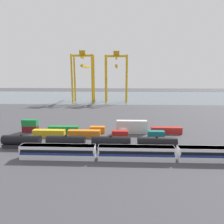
% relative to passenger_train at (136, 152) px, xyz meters
% --- Properties ---
extents(ground_plane, '(420.00, 420.00, 0.00)m').
position_rel_passenger_train_xyz_m(ground_plane, '(-3.09, 63.67, -2.14)').
color(ground_plane, '#424247').
extents(harbour_water, '(400.00, 110.00, 0.01)m').
position_rel_passenger_train_xyz_m(harbour_water, '(-3.09, 153.88, -2.14)').
color(harbour_water, slate).
rests_on(harbour_water, ground_plane).
extents(passenger_train, '(64.67, 3.14, 3.90)m').
position_rel_passenger_train_xyz_m(passenger_train, '(0.00, 0.00, 0.00)').
color(passenger_train, silver).
rests_on(passenger_train, ground_plane).
extents(freight_tank_row, '(55.56, 2.97, 4.43)m').
position_rel_passenger_train_xyz_m(freight_tank_row, '(-14.49, 7.88, -0.04)').
color(freight_tank_row, '#232326').
rests_on(freight_tank_row, ground_plane).
extents(shipping_container_0, '(12.10, 2.44, 2.60)m').
position_rel_passenger_train_xyz_m(shipping_container_0, '(-31.47, 19.59, -0.84)').
color(shipping_container_0, gold).
rests_on(shipping_container_0, ground_plane).
extents(shipping_container_1, '(12.10, 2.44, 2.60)m').
position_rel_passenger_train_xyz_m(shipping_container_1, '(-17.96, 19.59, -0.84)').
color(shipping_container_1, orange).
rests_on(shipping_container_1, ground_plane).
extents(shipping_container_2, '(6.04, 2.44, 2.60)m').
position_rel_passenger_train_xyz_m(shipping_container_2, '(-4.45, 19.59, -0.84)').
color(shipping_container_2, '#AD211C').
rests_on(shipping_container_2, ground_plane).
extents(shipping_container_3, '(6.04, 2.44, 2.60)m').
position_rel_passenger_train_xyz_m(shipping_container_3, '(9.06, 19.59, -0.84)').
color(shipping_container_3, '#146066').
rests_on(shipping_container_3, ground_plane).
extents(shipping_container_4, '(6.04, 2.44, 2.60)m').
position_rel_passenger_train_xyz_m(shipping_container_4, '(-41.20, 25.09, -0.84)').
color(shipping_container_4, maroon).
rests_on(shipping_container_4, ground_plane).
extents(shipping_container_5, '(6.04, 2.44, 2.60)m').
position_rel_passenger_train_xyz_m(shipping_container_5, '(-41.20, 25.09, 1.76)').
color(shipping_container_5, '#197538').
rests_on(shipping_container_5, shipping_container_4).
extents(shipping_container_6, '(12.10, 2.44, 2.60)m').
position_rel_passenger_train_xyz_m(shipping_container_6, '(-27.38, 25.09, -0.84)').
color(shipping_container_6, '#197538').
rests_on(shipping_container_6, ground_plane).
extents(shipping_container_7, '(6.04, 2.44, 2.60)m').
position_rel_passenger_train_xyz_m(shipping_container_7, '(-13.57, 25.09, -0.84)').
color(shipping_container_7, orange).
rests_on(shipping_container_7, ground_plane).
extents(shipping_container_8, '(12.10, 2.44, 2.60)m').
position_rel_passenger_train_xyz_m(shipping_container_8, '(0.24, 25.09, -0.84)').
color(shipping_container_8, silver).
rests_on(shipping_container_8, ground_plane).
extents(shipping_container_9, '(12.10, 2.44, 2.60)m').
position_rel_passenger_train_xyz_m(shipping_container_9, '(0.24, 25.09, 1.76)').
color(shipping_container_9, silver).
rests_on(shipping_container_9, shipping_container_8).
extents(shipping_container_10, '(12.10, 2.44, 2.60)m').
position_rel_passenger_train_xyz_m(shipping_container_10, '(14.06, 25.09, -0.84)').
color(shipping_container_10, '#AD211C').
rests_on(shipping_container_10, ground_plane).
extents(gantry_crane_west, '(18.46, 38.15, 42.32)m').
position_rel_passenger_train_xyz_m(gantry_crane_west, '(-35.78, 120.27, 23.71)').
color(gantry_crane_west, gold).
rests_on(gantry_crane_west, ground_plane).
extents(gantry_crane_central, '(18.89, 41.88, 41.79)m').
position_rel_passenger_train_xyz_m(gantry_crane_central, '(-7.63, 120.91, 23.60)').
color(gantry_crane_central, gold).
rests_on(gantry_crane_central, ground_plane).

